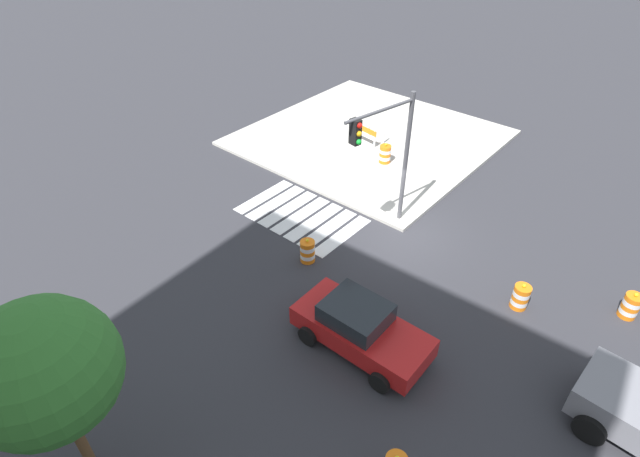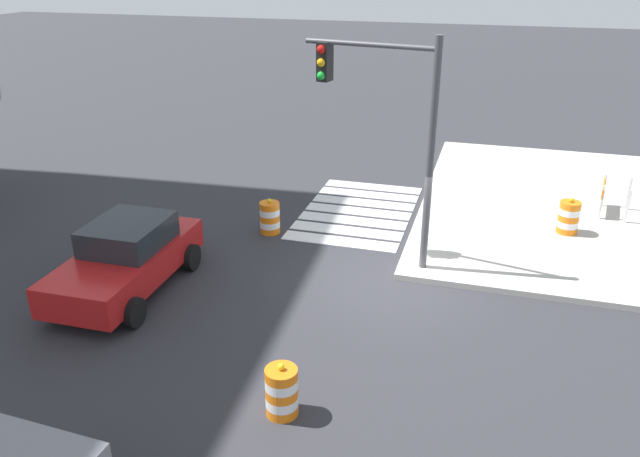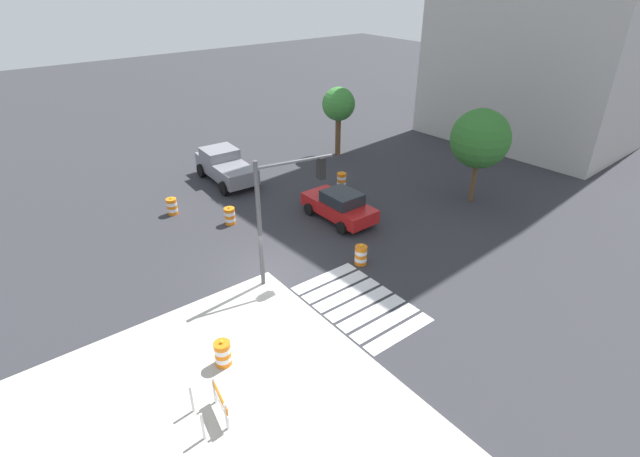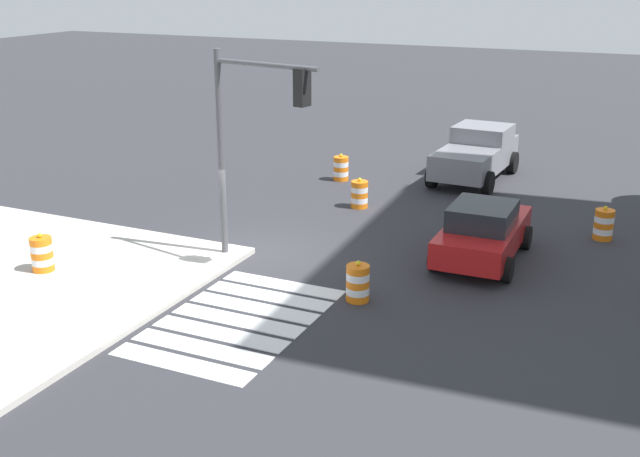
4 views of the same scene
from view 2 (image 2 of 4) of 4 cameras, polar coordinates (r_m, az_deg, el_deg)
The scene contains 9 objects.
ground_plane at distance 15.32m, azimuth 6.71°, elevation -4.64°, with size 120.00×120.00×0.00m, color #2D2D33.
sidewalk_corner at distance 21.02m, azimuth 26.00°, elevation 1.32°, with size 12.00×12.00×0.15m, color #BCB7AD.
crosswalk_stripes at distance 19.18m, azimuth 3.48°, elevation 1.56°, with size 5.10×3.20×0.02m.
sports_car at distance 15.13m, azimuth -17.14°, elevation -2.54°, with size 4.32×2.19×1.63m.
traffic_barrel_median_near at distance 17.61m, azimuth -4.57°, elevation 1.00°, with size 0.56×0.56×1.02m.
traffic_barrel_median_far at distance 10.98m, azimuth -3.49°, elevation -14.54°, with size 0.56×0.56×1.02m.
traffic_barrel_on_sidewalk at distance 18.49m, azimuth 21.60°, elevation 0.96°, with size 0.56×0.56×1.02m.
construction_barricade at distance 20.33m, azimuth 24.66°, elevation 2.81°, with size 1.34×0.96×1.00m.
traffic_light_pole at distance 14.76m, azimuth 5.98°, elevation 10.58°, with size 0.83×3.24×5.50m.
Camera 2 is at (-13.35, -1.99, 7.26)m, focal length 35.30 mm.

